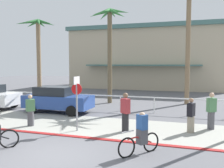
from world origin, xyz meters
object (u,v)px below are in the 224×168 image
at_px(pedestrian_3, 31,112).
at_px(pedestrian_0, 191,117).
at_px(palm_tree_3, 189,14).
at_px(pedestrian_2, 125,114).
at_px(palm_tree_2, 109,32).
at_px(pedestrian_1, 211,112).
at_px(stop_sign_bike_lane, 77,96).
at_px(car_blue_1, 57,99).
at_px(palm_tree_1, 38,39).
at_px(cyclist_red_0, 141,134).

bearing_deg(pedestrian_3, pedestrian_0, 8.83).
relative_size(palm_tree_3, pedestrian_2, 5.01).
xyz_separation_m(palm_tree_2, pedestrian_1, (7.27, -6.39, -4.85)).
height_order(stop_sign_bike_lane, car_blue_1, stop_sign_bike_lane).
height_order(palm_tree_3, pedestrian_2, palm_tree_3).
distance_m(car_blue_1, pedestrian_3, 3.62).
xyz_separation_m(stop_sign_bike_lane, car_blue_1, (-3.19, 3.69, -0.81)).
bearing_deg(palm_tree_1, cyclist_red_0, -42.69).
xyz_separation_m(cyclist_red_0, pedestrian_0, (1.64, 3.34, 0.04)).
bearing_deg(palm_tree_3, palm_tree_1, -172.32).
relative_size(stop_sign_bike_lane, palm_tree_3, 0.28).
bearing_deg(palm_tree_3, pedestrian_1, -80.43).
distance_m(stop_sign_bike_lane, palm_tree_2, 9.58).
bearing_deg(pedestrian_2, cyclist_red_0, -64.16).
bearing_deg(pedestrian_2, palm_tree_3, 74.93).
height_order(cyclist_red_0, pedestrian_1, pedestrian_1).
xyz_separation_m(cyclist_red_0, pedestrian_2, (-1.24, 2.55, 0.16)).
bearing_deg(stop_sign_bike_lane, palm_tree_2, 98.42).
xyz_separation_m(cyclist_red_0, pedestrian_3, (-6.08, 2.14, 0.04)).
height_order(palm_tree_2, pedestrian_3, palm_tree_2).
distance_m(car_blue_1, pedestrian_0, 8.60).
bearing_deg(pedestrian_3, pedestrian_1, 13.67).
height_order(palm_tree_1, palm_tree_2, palm_tree_2).
distance_m(pedestrian_0, pedestrian_1, 1.29).
height_order(palm_tree_1, cyclist_red_0, palm_tree_1).
distance_m(palm_tree_2, car_blue_1, 7.15).
xyz_separation_m(pedestrian_2, pedestrian_3, (-4.84, -0.41, -0.12)).
bearing_deg(pedestrian_3, pedestrian_2, 4.82).
xyz_separation_m(palm_tree_1, palm_tree_2, (6.35, 0.43, 0.43)).
bearing_deg(stop_sign_bike_lane, palm_tree_1, 133.02).
xyz_separation_m(palm_tree_1, car_blue_1, (4.44, -4.49, -4.38)).
relative_size(car_blue_1, cyclist_red_0, 2.93).
bearing_deg(pedestrian_3, stop_sign_bike_lane, -2.42).
distance_m(car_blue_1, pedestrian_2, 6.25).
bearing_deg(palm_tree_3, pedestrian_3, -127.07).
xyz_separation_m(palm_tree_3, pedestrian_0, (0.36, -8.53, -6.24)).
bearing_deg(pedestrian_0, stop_sign_bike_lane, -165.54).
bearing_deg(car_blue_1, cyclist_red_0, -40.79).
relative_size(stop_sign_bike_lane, car_blue_1, 0.58).
bearing_deg(stop_sign_bike_lane, car_blue_1, 130.85).
bearing_deg(palm_tree_1, pedestrian_0, -28.38).
bearing_deg(pedestrian_2, pedestrian_3, -175.18).
bearing_deg(palm_tree_1, car_blue_1, -45.31).
bearing_deg(pedestrian_3, palm_tree_3, 52.93).
relative_size(palm_tree_3, pedestrian_3, 5.70).
relative_size(palm_tree_2, pedestrian_2, 4.12).
relative_size(palm_tree_3, cyclist_red_0, 6.11).
height_order(stop_sign_bike_lane, pedestrian_0, stop_sign_bike_lane).
xyz_separation_m(palm_tree_1, pedestrian_1, (13.63, -5.96, -4.42)).
bearing_deg(palm_tree_2, pedestrian_1, -41.32).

